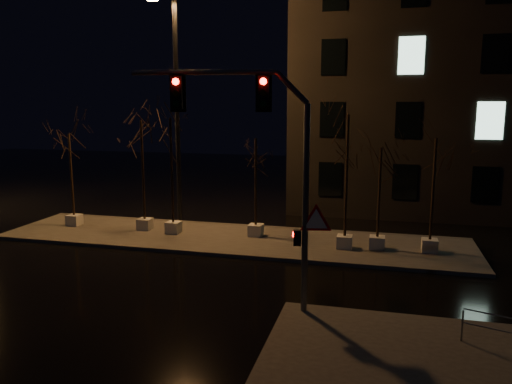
# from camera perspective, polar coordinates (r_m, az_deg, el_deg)

# --- Properties ---
(ground) EXTENTS (90.00, 90.00, 0.00)m
(ground) POSITION_cam_1_polar(r_m,az_deg,el_deg) (18.24, -8.60, -10.41)
(ground) COLOR black
(ground) RESTS_ON ground
(median) EXTENTS (22.00, 5.00, 0.15)m
(median) POSITION_cam_1_polar(r_m,az_deg,el_deg) (23.59, -2.94, -5.37)
(median) COLOR #43413C
(median) RESTS_ON ground
(sidewalk_corner) EXTENTS (7.00, 5.00, 0.15)m
(sidewalk_corner) POSITION_cam_1_polar(r_m,az_deg,el_deg) (13.75, 16.50, -17.52)
(sidewalk_corner) COLOR #43413C
(sidewalk_corner) RESTS_ON ground
(building) EXTENTS (25.00, 12.00, 15.00)m
(building) POSITION_cam_1_polar(r_m,az_deg,el_deg) (34.50, 26.89, 10.91)
(building) COLOR black
(building) RESTS_ON ground
(tree_0) EXTENTS (1.80, 1.80, 4.84)m
(tree_0) POSITION_cam_1_polar(r_m,az_deg,el_deg) (26.94, -20.48, 4.05)
(tree_0) COLOR silver
(tree_0) RESTS_ON median
(tree_1) EXTENTS (1.80, 1.80, 5.56)m
(tree_1) POSITION_cam_1_polar(r_m,az_deg,el_deg) (24.93, -12.91, 5.26)
(tree_1) COLOR silver
(tree_1) RESTS_ON median
(tree_2) EXTENTS (1.80, 1.80, 5.70)m
(tree_2) POSITION_cam_1_polar(r_m,az_deg,el_deg) (23.97, -9.70, 5.43)
(tree_2) COLOR silver
(tree_2) RESTS_ON median
(tree_3) EXTENTS (1.80, 1.80, 4.75)m
(tree_3) POSITION_cam_1_polar(r_m,az_deg,el_deg) (23.15, -0.03, 3.63)
(tree_3) COLOR silver
(tree_3) RESTS_ON median
(tree_4) EXTENTS (1.80, 1.80, 5.90)m
(tree_4) POSITION_cam_1_polar(r_m,az_deg,el_deg) (21.41, 10.42, 5.28)
(tree_4) COLOR silver
(tree_4) RESTS_ON median
(tree_5) EXTENTS (1.80, 1.80, 4.49)m
(tree_5) POSITION_cam_1_polar(r_m,az_deg,el_deg) (21.68, 14.00, 2.37)
(tree_5) COLOR silver
(tree_5) RESTS_ON median
(tree_6) EXTENTS (1.80, 1.80, 4.93)m
(tree_6) POSITION_cam_1_polar(r_m,az_deg,el_deg) (21.84, 19.74, 3.00)
(tree_6) COLOR silver
(tree_6) RESTS_ON median
(traffic_signal_mast) EXTENTS (5.77, 1.14, 7.14)m
(traffic_signal_mast) POSITION_cam_1_polar(r_m,az_deg,el_deg) (14.44, 1.17, 4.08)
(traffic_signal_mast) COLOR #575A5F
(traffic_signal_mast) RESTS_ON sidewalk_corner
(streetlight_main) EXTENTS (2.84, 0.43, 11.39)m
(streetlight_main) POSITION_cam_1_polar(r_m,az_deg,el_deg) (25.27, -9.05, 10.79)
(streetlight_main) COLOR black
(streetlight_main) RESTS_ON median
(guard_rail_a) EXTENTS (2.04, 0.70, 0.92)m
(guard_rail_a) POSITION_cam_1_polar(r_m,az_deg,el_deg) (14.47, 26.76, -13.80)
(guard_rail_a) COLOR #575A5F
(guard_rail_a) RESTS_ON sidewalk_corner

